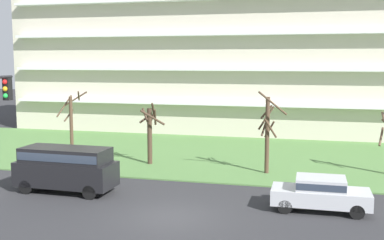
{
  "coord_description": "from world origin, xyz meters",
  "views": [
    {
      "loc": [
        5.83,
        -19.33,
        6.86
      ],
      "look_at": [
        -0.57,
        6.0,
        3.56
      ],
      "focal_mm": 44.36,
      "sensor_mm": 36.0,
      "label": 1
    }
  ],
  "objects_px": {
    "tree_far_left": "(71,122)",
    "tree_left": "(150,131)",
    "sedan_silver_near_left": "(320,192)",
    "van_black_center_left": "(66,166)",
    "tree_center": "(268,131)"
  },
  "relations": [
    {
      "from": "tree_far_left",
      "to": "tree_left",
      "type": "height_order",
      "value": "tree_far_left"
    },
    {
      "from": "tree_left",
      "to": "sedan_silver_near_left",
      "type": "bearing_deg",
      "value": -33.92
    },
    {
      "from": "tree_far_left",
      "to": "tree_center",
      "type": "relative_size",
      "value": 0.93
    },
    {
      "from": "tree_left",
      "to": "van_black_center_left",
      "type": "bearing_deg",
      "value": -106.48
    },
    {
      "from": "tree_left",
      "to": "van_black_center_left",
      "type": "relative_size",
      "value": 0.79
    },
    {
      "from": "sedan_silver_near_left",
      "to": "tree_center",
      "type": "bearing_deg",
      "value": -65.14
    },
    {
      "from": "tree_far_left",
      "to": "van_black_center_left",
      "type": "bearing_deg",
      "value": -63.69
    },
    {
      "from": "tree_center",
      "to": "sedan_silver_near_left",
      "type": "height_order",
      "value": "tree_center"
    },
    {
      "from": "tree_center",
      "to": "van_black_center_left",
      "type": "relative_size",
      "value": 0.97
    },
    {
      "from": "tree_left",
      "to": "sedan_silver_near_left",
      "type": "relative_size",
      "value": 0.94
    },
    {
      "from": "tree_far_left",
      "to": "sedan_silver_near_left",
      "type": "height_order",
      "value": "tree_far_left"
    },
    {
      "from": "tree_center",
      "to": "sedan_silver_near_left",
      "type": "relative_size",
      "value": 1.16
    },
    {
      "from": "tree_far_left",
      "to": "tree_left",
      "type": "bearing_deg",
      "value": -6.37
    },
    {
      "from": "tree_center",
      "to": "van_black_center_left",
      "type": "xyz_separation_m",
      "value": [
        -9.82,
        -6.48,
        -1.24
      ]
    },
    {
      "from": "tree_far_left",
      "to": "tree_left",
      "type": "xyz_separation_m",
      "value": [
        6.02,
        -0.67,
        -0.31
      ]
    }
  ]
}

